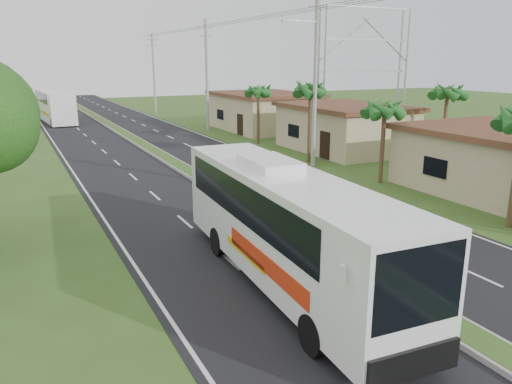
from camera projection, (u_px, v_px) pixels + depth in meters
name	position (u px, v px, depth m)	size (l,w,h in m)	color
ground	(398.00, 297.00, 15.38)	(180.00, 180.00, 0.00)	#38511E
road_asphalt	(187.00, 172.00, 32.68)	(14.00, 160.00, 0.02)	black
median_strip	(187.00, 170.00, 32.66)	(1.20, 160.00, 0.18)	gray
lane_edge_left	(80.00, 183.00, 29.79)	(0.12, 160.00, 0.01)	silver
lane_edge_right	(276.00, 163.00, 35.57)	(0.12, 160.00, 0.01)	silver
shop_mid	(344.00, 127.00, 39.98)	(7.60, 10.60, 3.67)	tan
shop_far	(264.00, 111.00, 52.07)	(8.60, 11.60, 3.82)	tan
palm_verge_b	(385.00, 109.00, 28.70)	(2.40, 2.40, 5.05)	#473321
palm_verge_c	(311.00, 89.00, 34.30)	(2.40, 2.40, 5.85)	#473321
palm_verge_d	(258.00, 91.00, 42.45)	(2.40, 2.40, 5.25)	#473321
palm_behind_shop	(448.00, 92.00, 34.65)	(2.40, 2.40, 5.65)	#473321
utility_pole_b	(315.00, 73.00, 33.01)	(3.20, 0.28, 12.00)	gray
utility_pole_c	(207.00, 74.00, 50.46)	(1.60, 0.28, 11.00)	gray
utility_pole_d	(154.00, 73.00, 67.83)	(1.60, 0.28, 10.50)	gray
billboard_lattice	(364.00, 63.00, 49.08)	(10.18, 1.18, 12.07)	gray
coach_bus_main	(285.00, 220.00, 15.80)	(3.22, 12.36, 3.95)	white
coach_bus_far	(55.00, 105.00, 58.42)	(3.42, 12.45, 3.59)	white
motorcyclist	(312.00, 215.00, 21.00)	(1.66, 0.84, 2.13)	black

